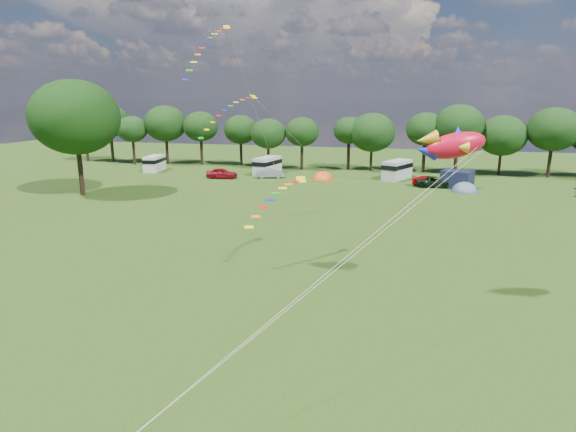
% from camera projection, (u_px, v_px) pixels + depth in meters
% --- Properties ---
extents(ground_plane, '(180.00, 180.00, 0.00)m').
position_uv_depth(ground_plane, '(249.00, 332.00, 23.72)').
color(ground_plane, black).
rests_on(ground_plane, ground).
extents(tree_line, '(102.98, 10.98, 10.27)m').
position_uv_depth(tree_line, '(396.00, 130.00, 72.78)').
color(tree_line, black).
rests_on(tree_line, ground).
extents(big_tree, '(10.00, 10.00, 13.28)m').
position_uv_depth(big_tree, '(75.00, 117.00, 54.88)').
color(big_tree, black).
rests_on(big_tree, ground).
extents(car_a, '(4.62, 2.21, 1.49)m').
position_uv_depth(car_a, '(222.00, 173.00, 68.26)').
color(car_a, maroon).
rests_on(car_a, ground).
extents(car_b, '(4.04, 2.54, 1.34)m').
position_uv_depth(car_b, '(270.00, 173.00, 68.68)').
color(car_b, gray).
rests_on(car_b, ground).
extents(car_c, '(4.45, 2.43, 1.27)m').
position_uv_depth(car_c, '(429.00, 181.00, 62.47)').
color(car_c, '#B10307').
rests_on(car_c, ground).
extents(car_d, '(5.13, 2.61, 1.36)m').
position_uv_depth(car_d, '(435.00, 182.00, 61.69)').
color(car_d, black).
rests_on(car_d, ground).
extents(campervan_a, '(2.71, 5.06, 2.36)m').
position_uv_depth(campervan_a, '(154.00, 163.00, 75.12)').
color(campervan_a, silver).
rests_on(campervan_a, ground).
extents(campervan_b, '(3.32, 5.68, 2.61)m').
position_uv_depth(campervan_b, '(267.00, 165.00, 71.46)').
color(campervan_b, silver).
rests_on(campervan_b, ground).
extents(campervan_c, '(4.30, 5.84, 2.63)m').
position_uv_depth(campervan_c, '(397.00, 169.00, 67.59)').
color(campervan_c, '#B7B7B9').
rests_on(campervan_c, ground).
extents(tent_orange, '(3.07, 3.36, 2.40)m').
position_uv_depth(tent_orange, '(322.00, 180.00, 67.27)').
color(tent_orange, '#D45112').
rests_on(tent_orange, ground).
extents(tent_greyblue, '(3.15, 3.45, 2.34)m').
position_uv_depth(tent_greyblue, '(465.00, 192.00, 58.84)').
color(tent_greyblue, slate).
rests_on(tent_greyblue, ground).
extents(awning_navy, '(4.39, 4.02, 2.22)m').
position_uv_depth(awning_navy, '(457.00, 179.00, 61.09)').
color(awning_navy, black).
rests_on(awning_navy, ground).
extents(fish_kite, '(3.90, 1.91, 2.05)m').
position_uv_depth(fish_kite, '(450.00, 145.00, 25.26)').
color(fish_kite, red).
rests_on(fish_kite, ground).
extents(streamer_kite_a, '(3.46, 5.58, 5.80)m').
position_uv_depth(streamer_kite_a, '(210.00, 44.00, 49.59)').
color(streamer_kite_a, yellow).
rests_on(streamer_kite_a, ground).
extents(streamer_kite_b, '(4.20, 4.71, 3.80)m').
position_uv_depth(streamer_kite_b, '(232.00, 109.00, 43.45)').
color(streamer_kite_b, '#F7AE00').
rests_on(streamer_kite_b, ground).
extents(streamer_kite_c, '(3.23, 4.90, 2.83)m').
position_uv_depth(streamer_kite_c, '(281.00, 194.00, 33.02)').
color(streamer_kite_c, yellow).
rests_on(streamer_kite_c, ground).
extents(walker_a, '(1.06, 1.02, 1.88)m').
position_uv_depth(walker_a, '(576.00, 189.00, 55.63)').
color(walker_a, black).
rests_on(walker_a, ground).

